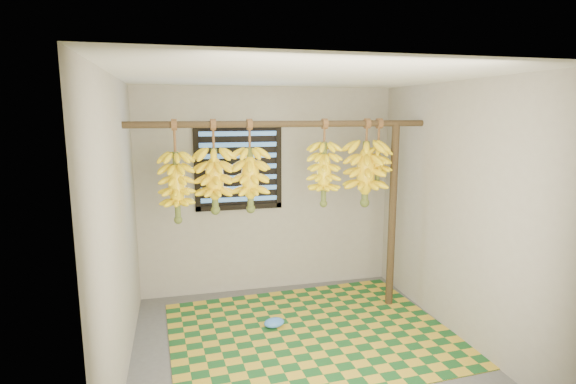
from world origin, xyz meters
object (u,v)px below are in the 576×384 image
object	(u,v)px
banana_bunch_a	(177,187)
banana_bunch_b	(215,181)
support_post	(392,217)
banana_bunch_e	(366,173)
woven_mat	(311,333)
banana_bunch_c	(250,179)
banana_bunch_d	(324,174)
banana_bunch_f	(378,166)
plastic_bag	(274,323)

from	to	relation	value
banana_bunch_a	banana_bunch_b	world-z (taller)	same
support_post	banana_bunch_e	size ratio (longest dim) A/B	2.23
woven_mat	banana_bunch_e	bearing A→B (deg)	31.20
banana_bunch_a	banana_bunch_c	size ratio (longest dim) A/B	1.08
banana_bunch_c	banana_bunch_d	world-z (taller)	same
woven_mat	banana_bunch_b	world-z (taller)	banana_bunch_b
banana_bunch_f	plastic_bag	bearing A→B (deg)	-168.47
banana_bunch_b	banana_bunch_f	distance (m)	1.70
support_post	banana_bunch_c	xyz separation A→B (m)	(-1.54, 0.00, 0.46)
banana_bunch_b	support_post	bearing A→B (deg)	0.00
banana_bunch_a	banana_bunch_f	size ratio (longest dim) A/B	1.40
plastic_bag	banana_bunch_a	distance (m)	1.64
plastic_bag	banana_bunch_c	world-z (taller)	banana_bunch_c
banana_bunch_d	woven_mat	bearing A→B (deg)	-120.78
banana_bunch_c	banana_bunch_e	distance (m)	1.22
banana_bunch_b	banana_bunch_c	xyz separation A→B (m)	(0.35, 0.00, -0.00)
banana_bunch_d	banana_bunch_e	xyz separation A→B (m)	(0.46, 0.00, -0.01)
banana_bunch_b	banana_bunch_f	xyz separation A→B (m)	(1.70, 0.00, 0.10)
banana_bunch_a	woven_mat	bearing A→B (deg)	-19.87
banana_bunch_d	banana_bunch_e	distance (m)	0.46
banana_bunch_d	banana_bunch_c	bearing A→B (deg)	180.00
banana_bunch_c	woven_mat	bearing A→B (deg)	-40.98
support_post	banana_bunch_d	bearing A→B (deg)	180.00
support_post	banana_bunch_e	distance (m)	0.59
support_post	banana_bunch_f	distance (m)	0.59
banana_bunch_b	banana_bunch_e	world-z (taller)	same
support_post	banana_bunch_f	world-z (taller)	banana_bunch_f
banana_bunch_b	banana_bunch_c	distance (m)	0.35
woven_mat	banana_bunch_d	xyz separation A→B (m)	(0.26, 0.43, 1.49)
plastic_bag	banana_bunch_f	xyz separation A→B (m)	(1.17, 0.24, 1.51)
banana_bunch_e	support_post	bearing A→B (deg)	0.00
woven_mat	plastic_bag	xyz separation A→B (m)	(-0.32, 0.20, 0.05)
banana_bunch_f	banana_bunch_a	bearing A→B (deg)	-180.00
banana_bunch_a	banana_bunch_d	xyz separation A→B (m)	(1.46, 0.00, 0.08)
banana_bunch_c	plastic_bag	bearing A→B (deg)	-53.10
banana_bunch_e	banana_bunch_d	bearing A→B (deg)	180.00
support_post	banana_bunch_a	xyz separation A→B (m)	(-2.25, 0.00, 0.42)
banana_bunch_c	banana_bunch_e	xyz separation A→B (m)	(1.22, -0.00, 0.02)
woven_mat	banana_bunch_f	distance (m)	1.83
banana_bunch_a	banana_bunch_d	world-z (taller)	same
banana_bunch_b	banana_bunch_c	size ratio (longest dim) A/B	1.00
plastic_bag	banana_bunch_a	world-z (taller)	banana_bunch_a
banana_bunch_a	banana_bunch_d	size ratio (longest dim) A/B	1.10
banana_bunch_c	banana_bunch_a	bearing A→B (deg)	-180.00
banana_bunch_c	banana_bunch_e	bearing A→B (deg)	-0.00
support_post	woven_mat	distance (m)	1.51
banana_bunch_e	banana_bunch_f	xyz separation A→B (m)	(0.14, 0.00, 0.08)
plastic_bag	banana_bunch_b	size ratio (longest dim) A/B	0.24
woven_mat	plastic_bag	size ratio (longest dim) A/B	12.34
plastic_bag	banana_bunch_c	size ratio (longest dim) A/B	0.24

